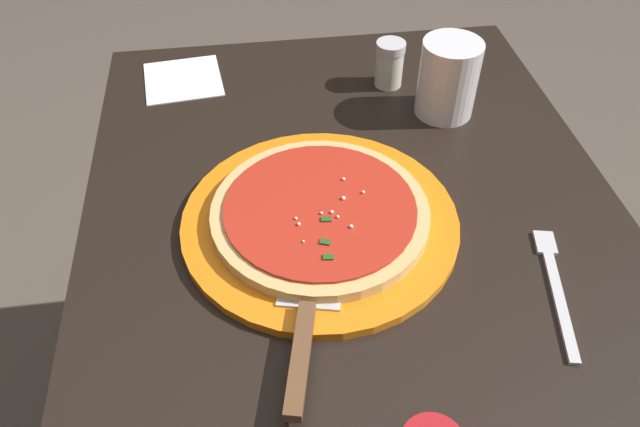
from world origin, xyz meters
TOP-DOWN VIEW (x-y plane):
  - restaurant_table at (0.00, 0.00)m, footprint 0.84×0.69m
  - serving_plate at (-0.04, 0.05)m, footprint 0.34×0.34m
  - pizza at (-0.04, 0.05)m, footprint 0.27×0.27m
  - pizza_server at (-0.20, 0.09)m, footprint 0.22×0.09m
  - cup_tall_drink at (0.17, -0.17)m, footprint 0.09×0.09m
  - napkin_folded_right at (0.32, 0.22)m, footprint 0.14×0.13m
  - fork at (-0.18, -0.20)m, footprint 0.19×0.06m
  - parmesan_shaker at (0.26, -0.11)m, footprint 0.05×0.05m

SIDE VIEW (x-z plane):
  - restaurant_table at x=0.00m, z-range 0.20..0.96m
  - napkin_folded_right at x=0.32m, z-range 0.76..0.76m
  - fork at x=-0.18m, z-range 0.76..0.76m
  - serving_plate at x=-0.04m, z-range 0.76..0.77m
  - pizza_server at x=-0.20m, z-range 0.77..0.78m
  - pizza at x=-0.04m, z-range 0.77..0.79m
  - parmesan_shaker at x=0.26m, z-range 0.76..0.83m
  - cup_tall_drink at x=0.17m, z-range 0.76..0.87m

